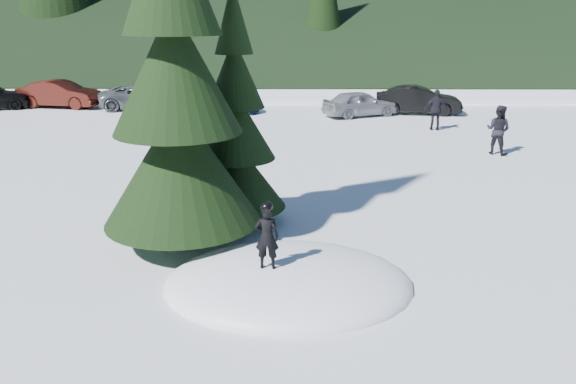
{
  "coord_description": "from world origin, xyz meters",
  "views": [
    {
      "loc": [
        0.08,
        -9.14,
        4.61
      ],
      "look_at": [
        -0.03,
        2.08,
        1.1
      ],
      "focal_mm": 35.0,
      "sensor_mm": 36.0,
      "label": 1
    }
  ],
  "objects_px": {
    "car_1": "(60,94)",
    "car_4": "(360,103)",
    "car_3": "(217,100)",
    "spruce_tall": "(176,87)",
    "adult_1": "(436,110)",
    "child_skier": "(267,237)",
    "adult_0": "(498,130)",
    "car_2": "(143,97)",
    "spruce_short": "(236,134)",
    "car_5": "(418,100)"
  },
  "relations": [
    {
      "from": "car_1",
      "to": "car_4",
      "type": "distance_m",
      "value": 15.79
    },
    {
      "from": "car_1",
      "to": "car_3",
      "type": "relative_size",
      "value": 1.01
    },
    {
      "from": "spruce_tall",
      "to": "adult_1",
      "type": "relative_size",
      "value": 5.03
    },
    {
      "from": "car_1",
      "to": "car_3",
      "type": "distance_m",
      "value": 8.67
    },
    {
      "from": "spruce_tall",
      "to": "child_skier",
      "type": "height_order",
      "value": "spruce_tall"
    },
    {
      "from": "child_skier",
      "to": "car_4",
      "type": "relative_size",
      "value": 0.31
    },
    {
      "from": "adult_0",
      "to": "car_2",
      "type": "height_order",
      "value": "adult_0"
    },
    {
      "from": "spruce_tall",
      "to": "adult_1",
      "type": "bearing_deg",
      "value": 56.9
    },
    {
      "from": "adult_1",
      "to": "spruce_tall",
      "type": "bearing_deg",
      "value": 65.26
    },
    {
      "from": "adult_0",
      "to": "adult_1",
      "type": "relative_size",
      "value": 1.01
    },
    {
      "from": "car_1",
      "to": "car_2",
      "type": "height_order",
      "value": "car_1"
    },
    {
      "from": "car_2",
      "to": "car_4",
      "type": "bearing_deg",
      "value": -119.1
    },
    {
      "from": "car_3",
      "to": "adult_0",
      "type": "bearing_deg",
      "value": -127.6
    },
    {
      "from": "spruce_tall",
      "to": "car_2",
      "type": "height_order",
      "value": "spruce_tall"
    },
    {
      "from": "spruce_short",
      "to": "adult_0",
      "type": "distance_m",
      "value": 10.99
    },
    {
      "from": "car_1",
      "to": "car_5",
      "type": "xyz_separation_m",
      "value": [
        18.53,
        -1.9,
        -0.03
      ]
    },
    {
      "from": "adult_0",
      "to": "car_2",
      "type": "bearing_deg",
      "value": 6.08
    },
    {
      "from": "car_3",
      "to": "car_5",
      "type": "relative_size",
      "value": 1.04
    },
    {
      "from": "spruce_short",
      "to": "car_3",
      "type": "height_order",
      "value": "spruce_short"
    },
    {
      "from": "adult_0",
      "to": "adult_1",
      "type": "xyz_separation_m",
      "value": [
        -1.09,
        4.38,
        -0.01
      ]
    },
    {
      "from": "child_skier",
      "to": "adult_0",
      "type": "relative_size",
      "value": 0.65
    },
    {
      "from": "spruce_short",
      "to": "adult_0",
      "type": "bearing_deg",
      "value": 39.7
    },
    {
      "from": "adult_1",
      "to": "car_3",
      "type": "relative_size",
      "value": 0.4
    },
    {
      "from": "adult_0",
      "to": "car_2",
      "type": "relative_size",
      "value": 0.38
    },
    {
      "from": "spruce_tall",
      "to": "car_1",
      "type": "bearing_deg",
      "value": 118.17
    },
    {
      "from": "adult_1",
      "to": "child_skier",
      "type": "bearing_deg",
      "value": 74.78
    },
    {
      "from": "child_skier",
      "to": "adult_1",
      "type": "xyz_separation_m",
      "value": [
        6.48,
        14.85,
        -0.18
      ]
    },
    {
      "from": "spruce_tall",
      "to": "car_4",
      "type": "relative_size",
      "value": 2.35
    },
    {
      "from": "car_3",
      "to": "car_5",
      "type": "xyz_separation_m",
      "value": [
        10.01,
        -0.26,
        0.06
      ]
    },
    {
      "from": "spruce_tall",
      "to": "child_skier",
      "type": "relative_size",
      "value": 7.69
    },
    {
      "from": "spruce_tall",
      "to": "car_1",
      "type": "xyz_separation_m",
      "value": [
        -10.08,
        18.82,
        -2.6
      ]
    },
    {
      "from": "spruce_tall",
      "to": "car_1",
      "type": "height_order",
      "value": "spruce_tall"
    },
    {
      "from": "adult_1",
      "to": "car_5",
      "type": "bearing_deg",
      "value": -83.48
    },
    {
      "from": "adult_1",
      "to": "car_5",
      "type": "height_order",
      "value": "adult_1"
    },
    {
      "from": "spruce_tall",
      "to": "car_3",
      "type": "xyz_separation_m",
      "value": [
        -1.57,
        17.19,
        -2.69
      ]
    },
    {
      "from": "car_3",
      "to": "car_5",
      "type": "height_order",
      "value": "car_5"
    },
    {
      "from": "car_5",
      "to": "car_4",
      "type": "bearing_deg",
      "value": 110.78
    },
    {
      "from": "car_2",
      "to": "car_3",
      "type": "height_order",
      "value": "car_3"
    },
    {
      "from": "car_1",
      "to": "car_4",
      "type": "xyz_separation_m",
      "value": [
        15.57,
        -2.62,
        -0.09
      ]
    },
    {
      "from": "adult_1",
      "to": "car_1",
      "type": "relative_size",
      "value": 0.39
    },
    {
      "from": "car_1",
      "to": "child_skier",
      "type": "bearing_deg",
      "value": -140.16
    },
    {
      "from": "child_skier",
      "to": "car_1",
      "type": "relative_size",
      "value": 0.26
    },
    {
      "from": "spruce_tall",
      "to": "car_4",
      "type": "height_order",
      "value": "spruce_tall"
    },
    {
      "from": "adult_0",
      "to": "car_1",
      "type": "xyz_separation_m",
      "value": [
        -19.48,
        10.45,
        -0.15
      ]
    },
    {
      "from": "adult_0",
      "to": "car_4",
      "type": "distance_m",
      "value": 8.76
    },
    {
      "from": "spruce_tall",
      "to": "child_skier",
      "type": "bearing_deg",
      "value": -48.82
    },
    {
      "from": "spruce_tall",
      "to": "car_1",
      "type": "relative_size",
      "value": 1.98
    },
    {
      "from": "car_1",
      "to": "car_2",
      "type": "distance_m",
      "value": 4.43
    },
    {
      "from": "adult_1",
      "to": "spruce_short",
      "type": "bearing_deg",
      "value": 65.57
    },
    {
      "from": "child_skier",
      "to": "spruce_tall",
      "type": "bearing_deg",
      "value": -43.93
    }
  ]
}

